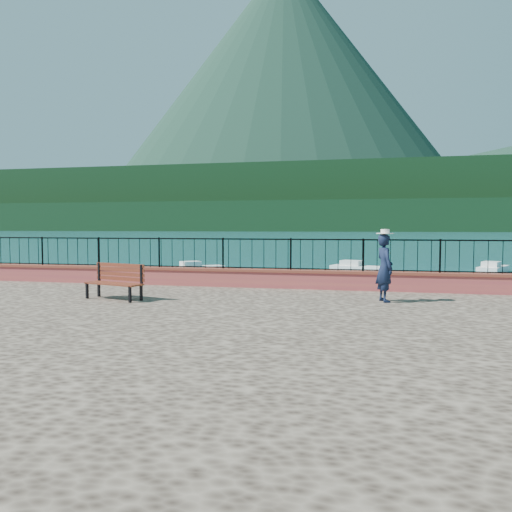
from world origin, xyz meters
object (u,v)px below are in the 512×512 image
at_px(boat_1, 409,294).
at_px(boat_4, 360,266).
at_px(person, 385,268).
at_px(boat_0, 192,293).
at_px(boat_3, 198,267).
at_px(park_bench, 115,289).
at_px(boat_5, 493,267).
at_px(boat_2, 496,285).

xyz_separation_m(boat_1, boat_4, (-2.24, 13.97, 0.00)).
relative_size(person, boat_0, 0.45).
height_order(boat_0, boat_1, same).
relative_size(boat_1, boat_3, 1.16).
bearing_deg(boat_4, park_bench, -84.27).
distance_m(boat_1, boat_4, 14.15).
height_order(boat_3, boat_5, same).
bearing_deg(boat_3, boat_1, -81.57).
relative_size(boat_1, boat_5, 1.17).
xyz_separation_m(person, boat_0, (-7.41, 5.97, -1.67)).
distance_m(boat_0, boat_3, 13.58).
distance_m(boat_2, boat_4, 11.59).
bearing_deg(boat_4, boat_5, 30.94).
bearing_deg(park_bench, boat_3, 119.44).
distance_m(boat_0, boat_5, 23.03).
bearing_deg(park_bench, boat_2, 62.78).
xyz_separation_m(person, boat_2, (5.39, 11.95, -1.67)).
xyz_separation_m(boat_4, boat_5, (8.83, 1.66, 0.00)).
xyz_separation_m(boat_0, boat_3, (-4.31, 12.88, 0.00)).
height_order(park_bench, boat_0, park_bench).
height_order(park_bench, boat_2, park_bench).
relative_size(person, boat_3, 0.49).
relative_size(park_bench, boat_5, 0.50).
xyz_separation_m(boat_3, boat_5, (19.52, 4.41, 0.00)).
height_order(boat_3, boat_4, same).
height_order(person, boat_4, person).
bearing_deg(boat_2, boat_0, 170.95).
relative_size(boat_0, boat_3, 1.09).
height_order(boat_2, boat_5, same).
height_order(boat_0, boat_4, same).
bearing_deg(person, boat_2, -45.86).
distance_m(person, boat_0, 9.66).
xyz_separation_m(person, boat_1, (1.20, 7.63, -1.67)).
xyz_separation_m(park_bench, boat_3, (-4.77, 20.01, -1.09)).
relative_size(park_bench, boat_4, 0.45).
relative_size(boat_4, boat_5, 1.10).
bearing_deg(boat_2, boat_1, -168.16).
xyz_separation_m(person, boat_5, (7.80, 23.26, -1.67)).
bearing_deg(boat_1, boat_5, 109.12).
relative_size(park_bench, boat_1, 0.43).
relative_size(boat_0, boat_4, 0.99).
height_order(boat_1, boat_3, same).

